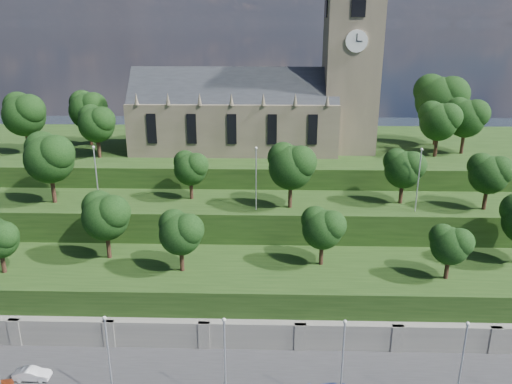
{
  "coord_description": "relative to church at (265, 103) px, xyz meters",
  "views": [
    {
      "loc": [
        1.66,
        -33.13,
        34.34
      ],
      "look_at": [
        -0.12,
        30.0,
        13.01
      ],
      "focal_mm": 35.0,
      "sensor_mm": 36.0,
      "label": 1
    }
  ],
  "objects": [
    {
      "name": "retaining_wall",
      "position": [
        -0.79,
        -34.01,
        -20.02
      ],
      "size": [
        160.0,
        2.1,
        5.0
      ],
      "color": "slate",
      "rests_on": "ground"
    },
    {
      "name": "embankment_lower",
      "position": [
        -0.79,
        -27.98,
        -18.52
      ],
      "size": [
        160.0,
        12.0,
        8.0
      ],
      "primitive_type": "cube",
      "color": "#1C3712",
      "rests_on": "ground"
    },
    {
      "name": "embankment_upper",
      "position": [
        -0.79,
        -16.98,
        -16.52
      ],
      "size": [
        160.0,
        10.0,
        12.0
      ],
      "primitive_type": "cube",
      "color": "#1C3712",
      "rests_on": "ground"
    },
    {
      "name": "hilltop",
      "position": [
        -0.79,
        4.02,
        -15.02
      ],
      "size": [
        160.0,
        32.0,
        15.0
      ],
      "primitive_type": "cube",
      "color": "#1C3712",
      "rests_on": "ground"
    },
    {
      "name": "church",
      "position": [
        0.0,
        0.0,
        0.0
      ],
      "size": [
        38.6,
        12.35,
        27.6
      ],
      "color": "brown",
      "rests_on": "hilltop"
    },
    {
      "name": "trees_lower",
      "position": [
        1.64,
        -27.45,
        -9.49
      ],
      "size": [
        64.14,
        8.88,
        8.24
      ],
      "color": "black",
      "rests_on": "embankment_lower"
    },
    {
      "name": "trees_upper",
      "position": [
        -2.27,
        -17.99,
        -4.99
      ],
      "size": [
        61.62,
        7.99,
        9.35
      ],
      "color": "black",
      "rests_on": "embankment_upper"
    },
    {
      "name": "trees_hilltop",
      "position": [
        3.14,
        -0.47,
        -0.9
      ],
      "size": [
        74.6,
        16.58,
        11.65
      ],
      "color": "black",
      "rests_on": "hilltop"
    },
    {
      "name": "lamp_posts_promenade",
      "position": [
        -2.79,
        -43.48,
        -15.27
      ],
      "size": [
        60.36,
        0.36,
        9.25
      ],
      "color": "#B2B2B7",
      "rests_on": "promenade"
    },
    {
      "name": "lamp_posts_upper",
      "position": [
        -0.79,
        -19.98,
        -5.82
      ],
      "size": [
        40.36,
        0.36,
        8.18
      ],
      "color": "#B2B2B7",
      "rests_on": "embankment_upper"
    },
    {
      "name": "car_middle",
      "position": [
        -21.7,
        -40.13,
        -19.95
      ],
      "size": [
        3.48,
        1.26,
        1.14
      ],
      "primitive_type": "imported",
      "rotation": [
        0.0,
        0.0,
        1.59
      ],
      "color": "silver",
      "rests_on": "promenade"
    }
  ]
}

